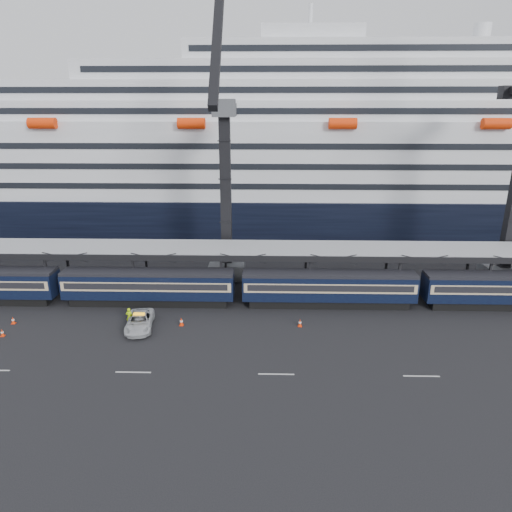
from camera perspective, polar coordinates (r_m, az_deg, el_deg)
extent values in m
plane|color=black|center=(45.15, 20.87, -11.12)|extent=(260.00, 260.00, 0.00)
cube|color=beige|center=(40.75, -15.10, -13.85)|extent=(3.00, 0.15, 0.02)
cube|color=beige|center=(39.21, 2.55, -14.54)|extent=(3.00, 0.15, 0.02)
cube|color=beige|center=(41.26, 19.98, -13.93)|extent=(3.00, 0.15, 0.02)
cube|color=black|center=(53.00, -13.11, -5.34)|extent=(17.48, 2.40, 0.90)
cube|color=black|center=(52.32, -13.25, -3.53)|extent=(19.00, 2.80, 2.70)
cube|color=beige|center=(52.21, -13.27, -3.23)|extent=(18.62, 2.92, 1.05)
cube|color=black|center=(52.19, -13.27, -3.17)|extent=(17.86, 2.98, 0.70)
cube|color=black|center=(51.79, -13.37, -1.99)|extent=(19.00, 2.50, 0.35)
cube|color=black|center=(51.81, 8.96, -5.63)|extent=(17.48, 2.40, 0.90)
cube|color=black|center=(51.11, 9.06, -3.79)|extent=(19.00, 2.80, 2.70)
cube|color=beige|center=(51.00, 9.07, -3.47)|extent=(18.62, 2.92, 1.05)
cube|color=black|center=(50.99, 9.08, -3.42)|extent=(17.86, 2.98, 0.70)
cube|color=black|center=(50.58, 9.14, -2.21)|extent=(19.00, 2.50, 0.35)
cube|color=black|center=(57.96, 29.04, -5.18)|extent=(17.48, 2.40, 0.90)
cube|color=black|center=(57.34, 29.31, -3.53)|extent=(19.00, 2.80, 2.70)
cube|color=beige|center=(57.24, 29.36, -3.25)|extent=(18.62, 2.92, 1.05)
cube|color=black|center=(57.23, 29.37, -3.20)|extent=(17.86, 2.98, 0.70)
cube|color=#95989D|center=(55.40, 16.92, 0.84)|extent=(130.00, 6.00, 0.25)
cube|color=black|center=(52.74, 17.72, -0.45)|extent=(130.00, 0.25, 0.70)
cube|color=black|center=(58.25, 16.15, 1.44)|extent=(130.00, 0.25, 0.70)
cube|color=black|center=(57.39, -24.67, -2.32)|extent=(0.25, 0.25, 5.40)
cube|color=black|center=(62.16, -22.51, -0.53)|extent=(0.25, 0.25, 5.40)
cube|color=black|center=(53.77, -15.04, -2.56)|extent=(0.25, 0.25, 5.40)
cube|color=black|center=(58.84, -13.57, -0.63)|extent=(0.25, 0.25, 5.40)
cube|color=black|center=(51.85, -4.36, -2.74)|extent=(0.25, 0.25, 5.40)
cube|color=black|center=(57.09, -3.82, -0.73)|extent=(0.25, 0.25, 5.40)
cube|color=black|center=(51.83, 6.72, -2.83)|extent=(0.25, 0.25, 5.40)
cube|color=black|center=(57.07, 6.23, -0.80)|extent=(0.25, 0.25, 5.40)
cube|color=black|center=(53.70, 17.42, -2.81)|extent=(0.25, 0.25, 5.40)
cube|color=black|center=(58.78, 15.99, -0.86)|extent=(0.25, 0.25, 5.40)
cube|color=black|center=(57.29, 27.08, -2.71)|extent=(0.25, 0.25, 5.40)
cube|color=black|center=(62.07, 24.96, -0.88)|extent=(0.25, 0.25, 5.40)
cube|color=black|center=(86.13, 11.38, 6.02)|extent=(200.00, 28.00, 7.00)
cube|color=silver|center=(84.68, 11.79, 12.31)|extent=(190.00, 26.88, 12.00)
cube|color=silver|center=(84.28, 12.13, 17.38)|extent=(160.00, 24.64, 3.00)
cube|color=black|center=(72.14, 13.94, 17.17)|extent=(153.60, 0.12, 0.90)
cube|color=silver|center=(84.31, 12.27, 19.41)|extent=(124.00, 21.84, 3.00)
cube|color=black|center=(73.54, 13.89, 19.53)|extent=(119.04, 0.12, 0.90)
cube|color=silver|center=(84.44, 12.42, 21.44)|extent=(90.00, 19.04, 3.00)
cube|color=black|center=(75.06, 13.84, 21.80)|extent=(86.40, 0.12, 0.90)
cube|color=silver|center=(84.68, 12.57, 23.47)|extent=(56.00, 16.24, 3.00)
cube|color=black|center=(76.70, 13.79, 23.97)|extent=(53.76, 0.12, 0.90)
cube|color=silver|center=(83.93, 6.75, 25.52)|extent=(16.00, 12.00, 2.50)
cylinder|color=silver|center=(90.69, 26.37, 23.68)|extent=(2.80, 2.80, 3.00)
cylinder|color=#FF3508|center=(76.49, -25.14, 14.79)|extent=(4.00, 1.60, 1.60)
cylinder|color=#FF3508|center=(69.85, -8.08, 16.09)|extent=(4.00, 1.60, 1.60)
cylinder|color=#FF3508|center=(69.81, 10.79, 15.96)|extent=(4.00, 1.60, 1.60)
cylinder|color=#FF3508|center=(76.40, 27.84, 14.42)|extent=(4.00, 1.60, 1.60)
cube|color=#46494D|center=(59.72, -3.60, -1.58)|extent=(4.50, 4.50, 2.00)
cube|color=black|center=(57.11, -3.80, 7.90)|extent=(1.30, 1.30, 18.00)
cube|color=#46494D|center=(56.19, -4.02, 17.98)|extent=(2.60, 3.20, 2.00)
cube|color=black|center=(50.86, -4.87, 25.72)|extent=(0.90, 12.26, 14.37)
cube|color=black|center=(58.70, -3.79, 17.99)|extent=(0.90, 5.04, 0.90)
cube|color=black|center=(61.21, -3.57, 17.82)|extent=(2.20, 1.60, 1.60)
cube|color=#46494D|center=(65.75, 28.36, -1.94)|extent=(4.50, 4.50, 2.00)
cube|color=black|center=(67.54, 29.11, 17.42)|extent=(2.20, 1.60, 1.60)
imported|color=#B3B6BA|center=(47.44, -14.34, -7.93)|extent=(3.23, 5.73, 1.51)
imported|color=#B2E60C|center=(48.21, -15.54, -7.33)|extent=(0.74, 0.51, 1.93)
cube|color=#FF3508|center=(53.41, -28.04, -7.44)|extent=(0.39, 0.39, 0.04)
cone|color=#FF3508|center=(53.26, -28.10, -7.06)|extent=(0.33, 0.33, 0.74)
cylinder|color=white|center=(53.26, -28.10, -7.06)|extent=(0.28, 0.28, 0.12)
cube|color=#FF3508|center=(51.18, -29.08, -8.71)|extent=(0.38, 0.38, 0.04)
cone|color=#FF3508|center=(51.03, -29.15, -8.33)|extent=(0.32, 0.32, 0.72)
cylinder|color=white|center=(51.03, -29.15, -8.33)|extent=(0.27, 0.27, 0.12)
cube|color=#FF3508|center=(47.52, -9.29, -8.52)|extent=(0.43, 0.43, 0.05)
cone|color=#FF3508|center=(47.33, -9.32, -8.05)|extent=(0.36, 0.36, 0.82)
cylinder|color=white|center=(47.33, -9.32, -8.05)|extent=(0.31, 0.31, 0.14)
cube|color=#FF3508|center=(46.92, 5.51, -8.71)|extent=(0.40, 0.40, 0.04)
cone|color=#FF3508|center=(46.75, 5.52, -8.28)|extent=(0.34, 0.34, 0.76)
cylinder|color=white|center=(46.75, 5.52, -8.28)|extent=(0.28, 0.28, 0.13)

